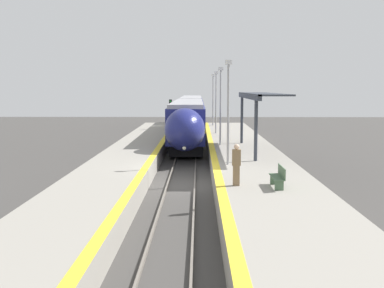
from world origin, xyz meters
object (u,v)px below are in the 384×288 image
(train, at_px, (190,115))
(lamppost_near, at_px, (228,106))
(person_waiting, at_px, (236,164))
(railway_signal, at_px, (171,115))
(platform_bench, at_px, (279,176))
(lamppost_far, at_px, (216,98))
(lamppost_mid, at_px, (221,101))
(lamppost_farthest, at_px, (213,96))

(train, height_order, lamppost_near, lamppost_near)
(person_waiting, bearing_deg, railway_signal, 98.86)
(railway_signal, bearing_deg, platform_bench, -77.86)
(lamppost_near, bearing_deg, person_waiting, -89.80)
(person_waiting, distance_m, lamppost_far, 23.74)
(railway_signal, xyz_separation_m, lamppost_mid, (4.41, -13.83, 1.77))
(lamppost_far, bearing_deg, railway_signal, 132.50)
(railway_signal, bearing_deg, person_waiting, -81.14)
(train, height_order, lamppost_farthest, lamppost_farthest)
(person_waiting, distance_m, lamppost_mid, 14.80)
(train, relative_size, lamppost_mid, 7.66)
(platform_bench, relative_size, lamppost_near, 0.30)
(lamppost_mid, xyz_separation_m, lamppost_far, (0.00, 9.01, 0.00))
(railway_signal, bearing_deg, lamppost_near, -79.06)
(lamppost_far, xyz_separation_m, lamppost_farthest, (0.00, 9.01, 0.00))
(lamppost_mid, height_order, lamppost_farthest, same)
(platform_bench, height_order, lamppost_near, lamppost_near)
(platform_bench, distance_m, person_waiting, 1.85)
(train, distance_m, railway_signal, 3.56)
(person_waiting, xyz_separation_m, lamppost_mid, (-0.02, 14.63, 2.26))
(platform_bench, xyz_separation_m, lamppost_far, (-1.78, 23.97, 2.72))
(platform_bench, bearing_deg, lamppost_far, 94.24)
(lamppost_mid, bearing_deg, train, 98.47)
(train, bearing_deg, person_waiting, -85.41)
(platform_bench, bearing_deg, lamppost_mid, 96.77)
(train, bearing_deg, lamppost_near, -84.46)
(railway_signal, xyz_separation_m, lamppost_farthest, (4.41, 4.19, 1.77))
(person_waiting, bearing_deg, lamppost_far, 90.05)
(railway_signal, distance_m, lamppost_farthest, 6.34)
(train, xyz_separation_m, lamppost_far, (2.51, -7.82, 1.93))
(train, distance_m, lamppost_mid, 17.12)
(person_waiting, bearing_deg, platform_bench, -10.85)
(person_waiting, height_order, lamppost_near, lamppost_near)
(person_waiting, relative_size, lamppost_far, 0.32)
(person_waiting, relative_size, lamppost_near, 0.32)
(train, bearing_deg, platform_bench, -82.33)
(platform_bench, relative_size, railway_signal, 0.42)
(lamppost_near, bearing_deg, lamppost_farthest, 90.00)
(train, height_order, railway_signal, train)
(lamppost_near, xyz_separation_m, lamppost_farthest, (0.00, 27.02, 0.00))
(person_waiting, xyz_separation_m, railway_signal, (-4.43, 28.45, 0.49))
(person_waiting, xyz_separation_m, lamppost_farthest, (-0.02, 32.64, 2.26))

